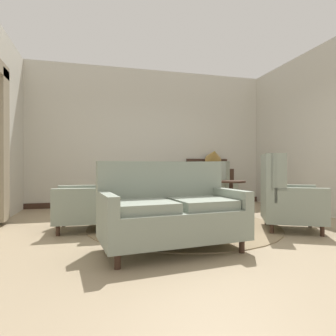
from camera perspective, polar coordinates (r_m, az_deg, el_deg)
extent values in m
plane|color=#9E896B|center=(4.24, 4.36, -12.15)|extent=(7.92, 7.92, 0.00)
cube|color=beige|center=(6.90, -3.30, 6.06)|extent=(5.82, 0.08, 3.21)
cube|color=beige|center=(6.37, 26.70, 6.51)|extent=(0.08, 3.95, 3.21)
cube|color=#382319|center=(6.86, -3.20, -6.83)|extent=(5.66, 0.03, 0.12)
cylinder|color=#847051|center=(4.51, 3.10, -11.29)|extent=(2.89, 2.89, 0.01)
cube|color=gray|center=(5.18, -29.93, 3.97)|extent=(0.10, 0.32, 2.37)
cylinder|color=#382319|center=(4.35, 3.15, -5.59)|extent=(0.80, 0.80, 0.04)
cylinder|color=#382319|center=(4.38, 3.15, -8.44)|extent=(0.10, 0.10, 0.40)
cube|color=#382319|center=(4.52, 5.71, -10.91)|extent=(0.29, 0.10, 0.07)
cube|color=#382319|center=(4.59, 1.35, -10.73)|extent=(0.16, 0.28, 0.07)
cube|color=#382319|center=(4.21, 2.67, -11.74)|extent=(0.18, 0.28, 0.07)
cylinder|color=#384C93|center=(4.40, 3.50, -5.15)|extent=(0.09, 0.09, 0.02)
ellipsoid|color=#384C93|center=(4.39, 3.50, -3.55)|extent=(0.17, 0.17, 0.22)
cylinder|color=#384C93|center=(4.38, 3.50, -1.56)|extent=(0.07, 0.07, 0.08)
torus|color=#384C93|center=(4.38, 3.50, -1.01)|extent=(0.12, 0.12, 0.02)
cube|color=gray|center=(3.14, 0.98, -10.99)|extent=(1.60, 0.96, 0.32)
cube|color=gray|center=(3.39, -1.09, -3.07)|extent=(1.53, 0.32, 0.52)
cube|color=gray|center=(2.96, -4.79, -7.61)|extent=(0.67, 0.65, 0.10)
cube|color=gray|center=(3.21, 6.83, -6.98)|extent=(0.67, 0.65, 0.10)
cube|color=gray|center=(2.86, -11.93, -6.94)|extent=(0.19, 0.69, 0.19)
cube|color=gray|center=(3.39, 12.49, -5.81)|extent=(0.19, 0.69, 0.19)
cylinder|color=#382319|center=(2.72, -10.00, -17.74)|extent=(0.06, 0.06, 0.14)
cylinder|color=#382319|center=(3.24, 14.46, -14.79)|extent=(0.06, 0.06, 0.14)
cylinder|color=#382319|center=(3.32, -12.17, -14.44)|extent=(0.06, 0.06, 0.14)
cylinder|color=#382319|center=(3.75, 8.73, -12.69)|extent=(0.06, 0.06, 0.14)
cube|color=gray|center=(5.83, 8.76, -5.95)|extent=(1.22, 1.22, 0.28)
cube|color=gray|center=(5.44, 7.48, -1.82)|extent=(0.70, 0.65, 0.59)
cube|color=gray|center=(5.42, 11.39, -1.09)|extent=(0.21, 0.22, 0.45)
cube|color=gray|center=(5.65, 4.36, -1.02)|extent=(0.21, 0.22, 0.45)
cube|color=gray|center=(5.76, 12.32, -3.75)|extent=(0.61, 0.67, 0.18)
cube|color=gray|center=(5.98, 5.63, -3.60)|extent=(0.61, 0.67, 0.18)
cylinder|color=#382319|center=(6.12, 12.82, -7.61)|extent=(0.06, 0.06, 0.14)
cylinder|color=#382319|center=(6.32, 6.97, -7.36)|extent=(0.06, 0.06, 0.14)
cylinder|color=#382319|center=(5.41, 10.84, -8.66)|extent=(0.06, 0.06, 0.14)
cylinder|color=#382319|center=(5.63, 4.32, -8.31)|extent=(0.06, 0.06, 0.14)
cube|color=gray|center=(5.61, -6.03, -6.09)|extent=(0.99, 1.03, 0.30)
cube|color=gray|center=(5.27, -4.39, -2.02)|extent=(0.78, 0.36, 0.53)
cube|color=gray|center=(5.51, -1.70, -1.26)|extent=(0.15, 0.22, 0.40)
cube|color=gray|center=(5.20, -8.15, -1.35)|extent=(0.15, 0.22, 0.40)
cube|color=gray|center=(5.78, -3.23, -3.41)|extent=(0.31, 0.73, 0.20)
cube|color=gray|center=(5.49, -9.44, -3.61)|extent=(0.31, 0.73, 0.20)
cylinder|color=#382319|center=(6.07, -4.78, -7.68)|extent=(0.06, 0.06, 0.14)
cylinder|color=#382319|center=(5.82, -10.24, -8.03)|extent=(0.06, 0.06, 0.14)
cylinder|color=#382319|center=(5.49, -1.55, -8.54)|extent=(0.06, 0.06, 0.14)
cylinder|color=#382319|center=(5.21, -7.49, -9.02)|extent=(0.06, 0.06, 0.14)
cube|color=gray|center=(4.50, 23.41, -7.74)|extent=(1.04, 1.02, 0.29)
cube|color=gray|center=(4.41, 19.30, -1.70)|extent=(0.46, 0.73, 0.66)
cube|color=gray|center=(4.10, 21.09, -0.74)|extent=(0.22, 0.18, 0.50)
cube|color=gray|center=(4.74, 19.91, -0.60)|extent=(0.22, 0.18, 0.50)
cube|color=gray|center=(4.17, 24.95, -4.97)|extent=(0.66, 0.40, 0.20)
cube|color=gray|center=(4.80, 23.27, -4.28)|extent=(0.66, 0.40, 0.20)
cylinder|color=#382319|center=(4.33, 28.31, -10.96)|extent=(0.06, 0.06, 0.14)
cylinder|color=#382319|center=(4.89, 26.40, -9.67)|extent=(0.06, 0.06, 0.14)
cylinder|color=#382319|center=(4.20, 19.91, -11.28)|extent=(0.06, 0.06, 0.14)
cylinder|color=#382319|center=(4.78, 18.98, -9.88)|extent=(0.06, 0.06, 0.14)
cube|color=gray|center=(4.33, -15.75, -8.07)|extent=(0.90, 0.77, 0.29)
cube|color=gray|center=(4.29, -10.84, -2.70)|extent=(0.16, 0.75, 0.52)
cube|color=gray|center=(4.61, -12.12, -1.72)|extent=(0.20, 0.10, 0.40)
cube|color=gray|center=(3.97, -11.95, -2.04)|extent=(0.20, 0.10, 0.40)
cube|color=gray|center=(4.63, -16.19, -4.52)|extent=(0.78, 0.12, 0.20)
cube|color=gray|center=(3.99, -16.69, -5.30)|extent=(0.78, 0.12, 0.20)
cylinder|color=#382319|center=(4.69, -20.03, -10.08)|extent=(0.06, 0.06, 0.14)
cylinder|color=#382319|center=(4.12, -21.03, -11.54)|extent=(0.06, 0.06, 0.14)
cylinder|color=#382319|center=(4.66, -11.10, -10.14)|extent=(0.06, 0.06, 0.14)
cylinder|color=#382319|center=(4.08, -10.80, -11.62)|extent=(0.06, 0.06, 0.14)
cylinder|color=#382319|center=(5.03, 12.43, -2.65)|extent=(0.49, 0.49, 0.03)
cylinder|color=#382319|center=(5.06, 12.42, -6.44)|extent=(0.07, 0.07, 0.64)
cylinder|color=#382319|center=(5.10, 12.42, -9.78)|extent=(0.32, 0.32, 0.04)
cube|color=#382319|center=(7.00, 8.32, -3.26)|extent=(1.07, 0.40, 0.76)
cube|color=#382319|center=(7.15, 7.75, 0.83)|extent=(1.07, 0.04, 0.24)
cube|color=#382319|center=(6.72, 4.99, -7.07)|extent=(0.06, 0.06, 0.10)
cube|color=#382319|center=(7.10, 12.41, -6.68)|extent=(0.06, 0.06, 0.10)
cube|color=#382319|center=(7.01, 4.16, -6.77)|extent=(0.06, 0.06, 0.10)
cube|color=#382319|center=(7.37, 11.34, -6.42)|extent=(0.06, 0.06, 0.10)
cube|color=#382319|center=(6.96, 8.38, 0.41)|extent=(0.24, 0.24, 0.14)
cone|color=#B28942|center=(6.92, 9.10, 2.46)|extent=(0.53, 0.61, 0.53)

